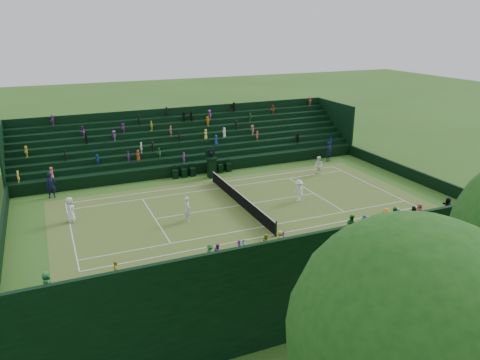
{
  "coord_description": "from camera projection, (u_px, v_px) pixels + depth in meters",
  "views": [
    {
      "loc": [
        29.63,
        -12.7,
        12.96
      ],
      "look_at": [
        0.0,
        0.0,
        2.0
      ],
      "focal_mm": 35.0,
      "sensor_mm": 36.0,
      "label": 1
    }
  ],
  "objects": [
    {
      "name": "ground",
      "position": [
        240.0,
        205.0,
        34.69
      ],
      "size": [
        160.0,
        160.0,
        0.0
      ],
      "primitive_type": "plane",
      "color": "#2F5A1C",
      "rests_on": "ground"
    },
    {
      "name": "court_surface",
      "position": [
        240.0,
        205.0,
        34.69
      ],
      "size": [
        12.97,
        26.77,
        0.01
      ],
      "primitive_type": "cube",
      "color": "#3E7326",
      "rests_on": "ground"
    },
    {
      "name": "perimeter_wall_north",
      "position": [
        408.0,
        173.0,
        40.45
      ],
      "size": [
        17.17,
        0.2,
        1.0
      ],
      "primitive_type": "cube",
      "color": "black",
      "rests_on": "ground"
    },
    {
      "name": "perimeter_wall_south",
      "position": [
        2.0,
        236.0,
        28.61
      ],
      "size": [
        17.17,
        0.2,
        1.0
      ],
      "primitive_type": "cube",
      "color": "black",
      "rests_on": "ground"
    },
    {
      "name": "perimeter_wall_east",
      "position": [
        297.0,
        248.0,
        27.14
      ],
      "size": [
        0.2,
        31.77,
        1.0
      ],
      "primitive_type": "cube",
      "color": "black",
      "rests_on": "ground"
    },
    {
      "name": "perimeter_wall_west",
      "position": [
        203.0,
        168.0,
        41.91
      ],
      "size": [
        0.2,
        31.77,
        1.0
      ],
      "primitive_type": "cube",
      "color": "black",
      "rests_on": "ground"
    },
    {
      "name": "north_grandstand",
      "position": [
        340.0,
        264.0,
        23.17
      ],
      "size": [
        6.6,
        32.0,
        4.9
      ],
      "color": "black",
      "rests_on": "ground"
    },
    {
      "name": "south_grandstand",
      "position": [
        189.0,
        146.0,
        45.21
      ],
      "size": [
        6.6,
        32.0,
        4.9
      ],
      "color": "black",
      "rests_on": "ground"
    },
    {
      "name": "tennis_net",
      "position": [
        240.0,
        199.0,
        34.52
      ],
      "size": [
        11.67,
        0.1,
        1.06
      ],
      "color": "black",
      "rests_on": "ground"
    },
    {
      "name": "umpire_chair",
      "position": [
        212.0,
        165.0,
        40.64
      ],
      "size": [
        0.85,
        0.85,
        2.67
      ],
      "color": "black",
      "rests_on": "ground"
    },
    {
      "name": "courtside_chairs",
      "position": [
        202.0,
        170.0,
        41.54
      ],
      "size": [
        0.49,
        5.47,
        1.07
      ],
      "color": "black",
      "rests_on": "ground"
    },
    {
      "name": "player_near_west",
      "position": [
        70.0,
        210.0,
        31.56
      ],
      "size": [
        0.92,
        0.64,
        1.8
      ],
      "primitive_type": "imported",
      "rotation": [
        0.0,
        0.0,
        3.06
      ],
      "color": "white",
      "rests_on": "ground"
    },
    {
      "name": "player_near_east",
      "position": [
        187.0,
        209.0,
        31.72
      ],
      "size": [
        0.66,
        0.44,
        1.77
      ],
      "primitive_type": "imported",
      "rotation": [
        0.0,
        0.0,
        3.11
      ],
      "color": "white",
      "rests_on": "ground"
    },
    {
      "name": "player_far_west",
      "position": [
        319.0,
        166.0,
        41.4
      ],
      "size": [
        0.89,
        0.73,
        1.68
      ],
      "primitive_type": "imported",
      "rotation": [
        0.0,
        0.0,
        0.12
      ],
      "color": "white",
      "rests_on": "ground"
    },
    {
      "name": "player_far_east",
      "position": [
        299.0,
        191.0,
        35.26
      ],
      "size": [
        1.12,
        0.66,
        1.7
      ],
      "primitive_type": "imported",
      "rotation": [
        0.0,
        0.0,
        0.03
      ],
      "color": "white",
      "rests_on": "ground"
    },
    {
      "name": "line_judge_north",
      "position": [
        329.0,
        151.0,
        45.39
      ],
      "size": [
        0.69,
        0.84,
        1.96
      ],
      "primitive_type": "imported",
      "rotation": [
        0.0,
        0.0,
        1.94
      ],
      "color": "black",
      "rests_on": "ground"
    },
    {
      "name": "line_judge_south",
      "position": [
        51.0,
        185.0,
        35.93
      ],
      "size": [
        0.57,
        0.79,
        2.02
      ],
      "primitive_type": "imported",
      "rotation": [
        0.0,
        0.0,
        1.69
      ],
      "color": "black",
      "rests_on": "ground"
    }
  ]
}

